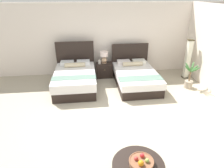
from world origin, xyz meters
The scene contains 10 objects.
ground_plane centered at (0.00, 0.00, -0.01)m, with size 10.32×9.97×0.02m, color #ACA18A.
wall_back centered at (0.00, 3.18, 1.31)m, with size 10.32×0.12×2.61m, color white.
bed_near_window centered at (-1.02, 1.91, 0.33)m, with size 1.36×2.05×1.33m.
bed_near_corner centered at (1.02, 1.91, 0.29)m, with size 1.39×2.18×1.19m.
nightstand centered at (0.01, 2.68, 0.27)m, with size 0.60×0.43×0.54m.
table_lamp centered at (0.01, 2.70, 0.80)m, with size 0.29×0.29×0.44m.
vase centered at (-0.17, 2.64, 0.61)m, with size 0.10×0.10×0.14m.
fruit_bowl centered at (0.23, -2.02, 0.53)m, with size 0.40×0.40×0.17m.
floor_lamp_corner centered at (3.01, 2.26, 0.71)m, with size 0.20×0.20×1.42m.
potted_palm centered at (2.73, 1.43, 0.30)m, with size 0.48×0.55×0.87m.
Camera 1 is at (-0.49, -4.23, 2.97)m, focal length 31.82 mm.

